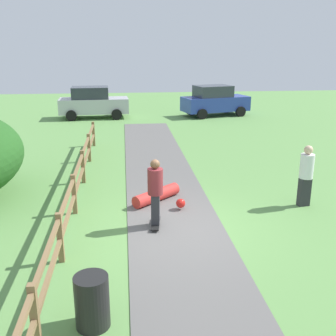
% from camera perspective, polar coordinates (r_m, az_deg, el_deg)
% --- Properties ---
extents(ground_plane, '(60.00, 60.00, 0.00)m').
position_cam_1_polar(ground_plane, '(10.18, 1.15, -8.59)').
color(ground_plane, '#60934C').
extents(asphalt_path, '(2.40, 28.00, 0.02)m').
position_cam_1_polar(asphalt_path, '(10.18, 1.15, -8.54)').
color(asphalt_path, '#605E5B').
rests_on(asphalt_path, ground_plane).
extents(wooden_fence, '(0.12, 18.12, 1.10)m').
position_cam_1_polar(wooden_fence, '(9.94, -13.94, -5.57)').
color(wooden_fence, olive).
rests_on(wooden_fence, ground_plane).
extents(trash_bin, '(0.56, 0.56, 0.90)m').
position_cam_1_polar(trash_bin, '(6.94, -10.63, -17.98)').
color(trash_bin, black).
rests_on(trash_bin, ground_plane).
extents(skater_riding, '(0.43, 0.82, 1.74)m').
position_cam_1_polar(skater_riding, '(9.93, -1.79, -3.09)').
color(skater_riding, black).
rests_on(skater_riding, asphalt_path).
extents(skater_fallen, '(1.48, 1.51, 0.36)m').
position_cam_1_polar(skater_fallen, '(11.76, -1.38, -3.92)').
color(skater_fallen, red).
rests_on(skater_fallen, asphalt_path).
extents(bystander_white, '(0.43, 0.43, 1.75)m').
position_cam_1_polar(bystander_white, '(11.92, 18.85, -0.66)').
color(bystander_white, '#2D2D33').
rests_on(bystander_white, ground_plane).
extents(parked_car_blue, '(4.50, 2.79, 1.92)m').
position_cam_1_polar(parked_car_blue, '(26.36, 6.59, 9.38)').
color(parked_car_blue, '#283D99').
rests_on(parked_car_blue, ground_plane).
extents(parked_car_silver, '(4.27, 2.15, 1.92)m').
position_cam_1_polar(parked_car_silver, '(25.80, -10.50, 9.05)').
color(parked_car_silver, '#B7B7BC').
rests_on(parked_car_silver, ground_plane).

